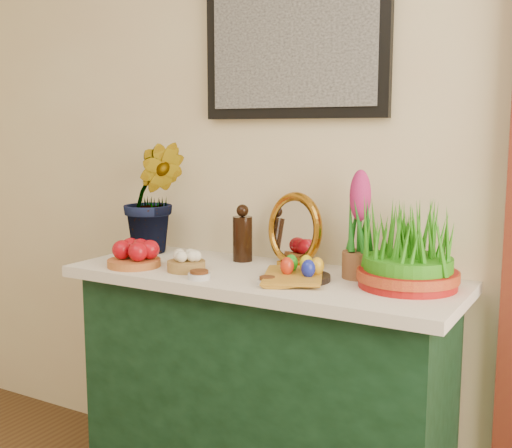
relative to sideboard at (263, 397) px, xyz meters
The scene contains 13 objects.
sideboard is the anchor object (origin of this frame).
tablecloth 0.45m from the sideboard, ahead, with size 1.40×0.55×0.04m, color white.
hyacinth_green 0.96m from the sideboard, 169.35° to the left, with size 0.30×0.25×0.60m, color #1B741C.
apple_bowl 0.70m from the sideboard, 162.24° to the right, with size 0.22×0.22×0.10m.
garlic_basket 0.57m from the sideboard, 155.64° to the right, with size 0.16×0.16×0.08m.
vinegar_cruet 0.60m from the sideboard, 140.40° to the left, with size 0.08×0.08×0.22m.
mirror 0.62m from the sideboard, 73.00° to the left, with size 0.28×0.16×0.28m.
book 0.50m from the sideboard, 58.94° to the right, with size 0.18×0.26×0.04m, color #BC8525.
spice_dish_left 0.53m from the sideboard, 126.03° to the right, with size 0.08×0.08×0.03m.
spice_dish_right 0.51m from the sideboard, 56.33° to the right, with size 0.06×0.06×0.03m.
egg_plate 0.52m from the sideboard, 12.00° to the right, with size 0.22×0.22×0.08m.
hyacinth_pink 0.71m from the sideboard, 15.66° to the left, with size 0.11×0.11×0.37m.
wheatgrass_sabzeh 0.77m from the sideboard, ahead, with size 0.32×0.32×0.27m.
Camera 1 is at (1.11, 0.07, 1.39)m, focal length 45.00 mm.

